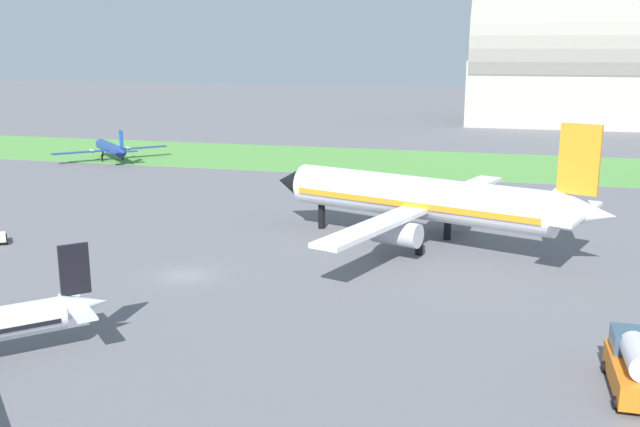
# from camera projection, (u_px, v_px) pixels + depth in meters

# --- Properties ---
(ground_plane) EXTENTS (600.00, 600.00, 0.00)m
(ground_plane) POSITION_uv_depth(u_px,v_px,m) (186.00, 275.00, 60.92)
(ground_plane) COLOR slate
(grass_taxiway_strip) EXTENTS (360.00, 28.00, 0.08)m
(grass_taxiway_strip) POSITION_uv_depth(u_px,v_px,m) (351.00, 160.00, 122.32)
(grass_taxiway_strip) COLOR #549342
(grass_taxiway_strip) RESTS_ON ground_plane
(airplane_taxiing_turboprop) EXTENTS (14.32, 14.77, 5.80)m
(airplane_taxiing_turboprop) POSITION_uv_depth(u_px,v_px,m) (111.00, 148.00, 121.62)
(airplane_taxiing_turboprop) COLOR navy
(airplane_taxiing_turboprop) RESTS_ON ground_plane
(airplane_midfield_jet) EXTENTS (34.43, 34.73, 12.68)m
(airplane_midfield_jet) POSITION_uv_depth(u_px,v_px,m) (424.00, 199.00, 69.24)
(airplane_midfield_jet) COLOR white
(airplane_midfield_jet) RESTS_ON ground_plane
(fuel_truck_by_runway) EXTENTS (2.72, 6.53, 3.29)m
(fuel_truck_by_runway) POSITION_uv_depth(u_px,v_px,m) (634.00, 365.00, 40.14)
(fuel_truck_by_runway) COLOR orange
(fuel_truck_by_runway) RESTS_ON ground_plane
(hangar_distant) EXTENTS (45.68, 30.29, 33.55)m
(hangar_distant) POSITION_uv_depth(u_px,v_px,m) (565.00, 63.00, 175.58)
(hangar_distant) COLOR #B2AD9E
(hangar_distant) RESTS_ON ground_plane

